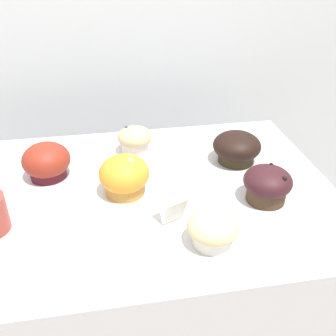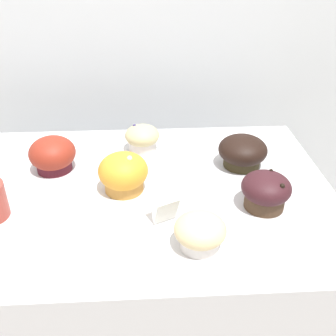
% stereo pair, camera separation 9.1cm
% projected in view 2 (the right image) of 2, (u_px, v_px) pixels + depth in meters
% --- Properties ---
extents(wall_back, '(3.20, 0.10, 1.80)m').
position_uv_depth(wall_back, '(127.00, 102.00, 1.44)').
color(wall_back, silver).
rests_on(wall_back, ground).
extents(display_counter, '(1.00, 0.64, 0.92)m').
position_uv_depth(display_counter, '(128.00, 320.00, 1.15)').
color(display_counter, silver).
rests_on(display_counter, ground).
extents(muffin_front_center, '(0.11, 0.11, 0.08)m').
position_uv_depth(muffin_front_center, '(266.00, 191.00, 0.83)').
color(muffin_front_center, '#422E1F').
rests_on(muffin_front_center, display_counter).
extents(muffin_back_left, '(0.11, 0.11, 0.10)m').
position_uv_depth(muffin_back_left, '(123.00, 174.00, 0.89)').
color(muffin_back_left, '#C28539').
rests_on(muffin_back_left, display_counter).
extents(muffin_back_right, '(0.09, 0.09, 0.07)m').
position_uv_depth(muffin_back_right, '(142.00, 138.00, 1.06)').
color(muffin_back_right, silver).
rests_on(muffin_back_right, display_counter).
extents(muffin_front_left, '(0.10, 0.10, 0.07)m').
position_uv_depth(muffin_front_left, '(200.00, 232.00, 0.73)').
color(muffin_front_left, white).
rests_on(muffin_front_left, display_counter).
extents(muffin_front_right, '(0.12, 0.12, 0.08)m').
position_uv_depth(muffin_front_right, '(243.00, 152.00, 0.99)').
color(muffin_front_right, '#2F2817').
rests_on(muffin_front_right, display_counter).
extents(muffin_back_center, '(0.11, 0.11, 0.09)m').
position_uv_depth(muffin_back_center, '(53.00, 155.00, 0.97)').
color(muffin_back_center, '#4A1720').
rests_on(muffin_back_center, display_counter).
extents(price_card, '(0.06, 0.06, 0.06)m').
position_uv_depth(price_card, '(165.00, 209.00, 0.79)').
color(price_card, white).
rests_on(price_card, display_counter).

